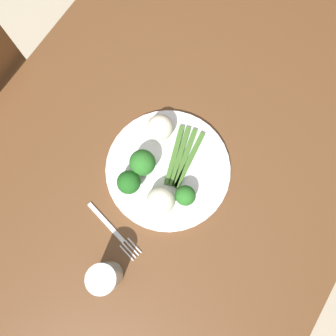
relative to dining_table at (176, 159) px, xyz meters
name	(u,v)px	position (x,y,z in m)	size (l,w,h in m)	color
ground_plane	(173,195)	(0.00, 0.00, -0.64)	(6.00, 6.00, 0.02)	#B7A88E
dining_table	(176,159)	(0.00, 0.00, 0.00)	(1.41, 0.91, 0.73)	brown
plate	(168,169)	(0.06, 0.01, 0.10)	(0.29, 0.29, 0.01)	white
asparagus_bundle	(182,157)	(0.02, 0.02, 0.12)	(0.15, 0.08, 0.01)	#3D6626
broccoli_outer_edge	(129,182)	(0.14, -0.04, 0.15)	(0.05, 0.05, 0.06)	#4C7F2B
broccoli_back_right	(142,163)	(0.08, -0.04, 0.15)	(0.06, 0.06, 0.07)	#568E33
broccoli_left	(185,196)	(0.10, 0.08, 0.14)	(0.05, 0.05, 0.06)	#568E33
cauliflower_front	(160,127)	(-0.01, -0.05, 0.14)	(0.06, 0.06, 0.06)	silver
cauliflower_edge	(161,200)	(0.13, 0.04, 0.14)	(0.06, 0.06, 0.06)	silver
fork	(114,231)	(0.24, -0.02, 0.10)	(0.06, 0.16, 0.00)	silver
water_glass	(105,277)	(0.33, 0.03, 0.15)	(0.06, 0.06, 0.10)	silver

